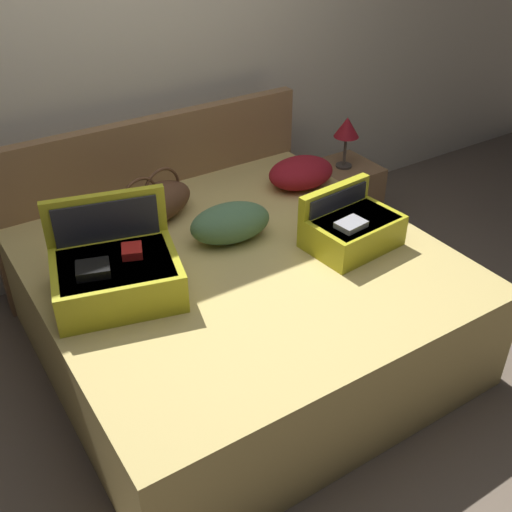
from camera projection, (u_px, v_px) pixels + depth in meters
ground_plane at (284, 393)px, 3.06m from camera, size 12.00×12.00×0.00m
back_wall at (125, 53)px, 3.50m from camera, size 8.00×0.10×2.60m
bed at (241, 306)px, 3.18m from camera, size 1.92×1.89×0.58m
headboard at (157, 196)px, 3.75m from camera, size 1.96×0.08×1.00m
hard_case_large at (116, 272)px, 2.72m from camera, size 0.65×0.57×0.41m
hard_case_medium at (352, 228)px, 3.08m from camera, size 0.48×0.37×0.28m
duffel_bag at (152, 204)px, 3.28m from camera, size 0.56×0.39×0.29m
pillow_near_headboard at (301, 173)px, 3.64m from camera, size 0.42×0.32×0.18m
pillow_center_head at (230, 223)px, 3.12m from camera, size 0.46×0.30×0.20m
nightstand at (341, 199)px, 4.25m from camera, size 0.44×0.40×0.49m
table_lamp at (347, 129)px, 3.97m from camera, size 0.17×0.17×0.35m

